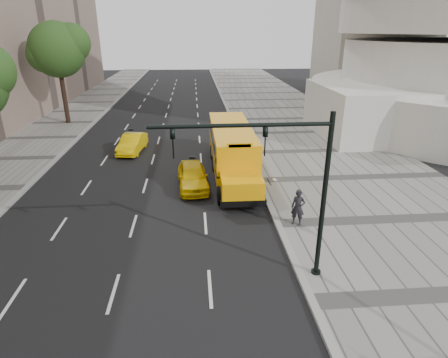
{
  "coord_description": "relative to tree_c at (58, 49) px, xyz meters",
  "views": [
    {
      "loc": [
        2.11,
        -21.29,
        8.88
      ],
      "look_at": [
        3.5,
        -4.0,
        1.9
      ],
      "focal_mm": 30.0,
      "sensor_mm": 36.0,
      "label": 1
    }
  ],
  "objects": [
    {
      "name": "ground",
      "position": [
        10.4,
        -16.74,
        -7.1
      ],
      "size": [
        140.0,
        140.0,
        0.0
      ],
      "primitive_type": "plane",
      "color": "black",
      "rests_on": "ground"
    },
    {
      "name": "sidewalk_museum",
      "position": [
        22.4,
        -16.74,
        -7.03
      ],
      "size": [
        12.0,
        140.0,
        0.15
      ],
      "primitive_type": "cube",
      "color": "gray",
      "rests_on": "ground"
    },
    {
      "name": "curb_museum",
      "position": [
        16.4,
        -16.74,
        -7.03
      ],
      "size": [
        0.3,
        140.0,
        0.15
      ],
      "primitive_type": "cube",
      "color": "gray",
      "rests_on": "ground"
    },
    {
      "name": "curb_far",
      "position": [
        2.4,
        -16.74,
        -7.03
      ],
      "size": [
        0.3,
        140.0,
        0.15
      ],
      "primitive_type": "cube",
      "color": "gray",
      "rests_on": "ground"
    },
    {
      "name": "tree_c",
      "position": [
        0.0,
        0.0,
        0.0
      ],
      "size": [
        5.74,
        5.1,
        9.62
      ],
      "color": "black",
      "rests_on": "ground"
    },
    {
      "name": "school_bus",
      "position": [
        14.9,
        -14.72,
        -5.34
      ],
      "size": [
        2.96,
        11.56,
        3.19
      ],
      "color": "#FFA906",
      "rests_on": "ground"
    },
    {
      "name": "taxi_near",
      "position": [
        12.31,
        -17.21,
        -6.37
      ],
      "size": [
        2.01,
        4.38,
        1.45
      ],
      "primitive_type": "imported",
      "rotation": [
        0.0,
        0.0,
        0.07
      ],
      "color": "#EABE03",
      "rests_on": "ground"
    },
    {
      "name": "taxi_far",
      "position": [
        7.69,
        -9.83,
        -6.42
      ],
      "size": [
        1.97,
        4.31,
        1.37
      ],
      "primitive_type": "imported",
      "rotation": [
        0.0,
        0.0,
        -0.13
      ],
      "color": "#EABE03",
      "rests_on": "ground"
    },
    {
      "name": "pedestrian",
      "position": [
        17.28,
        -22.47,
        -6.07
      ],
      "size": [
        0.76,
        0.65,
        1.77
      ],
      "primitive_type": "imported",
      "rotation": [
        0.0,
        0.0,
        -0.41
      ],
      "color": "black",
      "rests_on": "sidewalk_museum"
    },
    {
      "name": "traffic_signal",
      "position": [
        15.6,
        -26.33,
        -3.01
      ],
      "size": [
        6.18,
        0.36,
        6.4
      ],
      "color": "black",
      "rests_on": "ground"
    }
  ]
}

